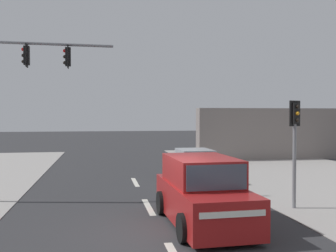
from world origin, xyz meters
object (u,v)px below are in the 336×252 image
pedestal_signal_right_kerb (295,135)px  suv_oncoming_near (203,193)px  hatchback_kerbside_parked (196,168)px  traffic_signal_mast (4,86)px

pedestal_signal_right_kerb → suv_oncoming_near: pedestal_signal_right_kerb is taller
hatchback_kerbside_parked → traffic_signal_mast: bearing=-163.2°
traffic_signal_mast → suv_oncoming_near: traffic_signal_mast is taller
traffic_signal_mast → hatchback_kerbside_parked: (7.68, 2.32, -3.44)m
suv_oncoming_near → hatchback_kerbside_parked: bearing=77.6°
traffic_signal_mast → pedestal_signal_right_kerb: traffic_signal_mast is taller
pedestal_signal_right_kerb → suv_oncoming_near: (-3.46, -1.29, -1.53)m
pedestal_signal_right_kerb → suv_oncoming_near: size_ratio=0.77×
pedestal_signal_right_kerb → hatchback_kerbside_parked: 5.93m
hatchback_kerbside_parked → suv_oncoming_near: size_ratio=0.80×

